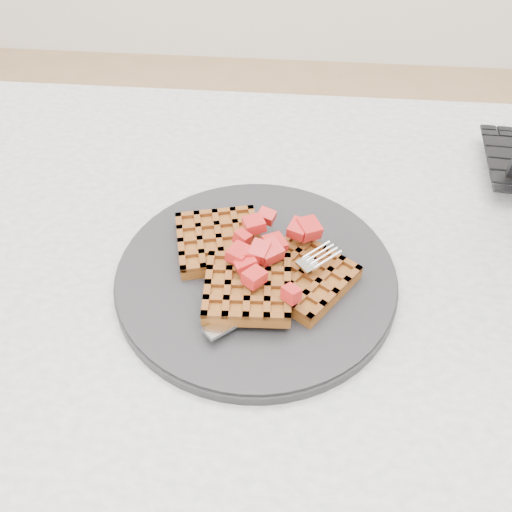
% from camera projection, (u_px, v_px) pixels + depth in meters
% --- Properties ---
extents(table, '(1.20, 0.80, 0.75)m').
position_uv_depth(table, '(317.00, 343.00, 0.71)').
color(table, beige).
rests_on(table, ground).
extents(plate, '(0.31, 0.31, 0.02)m').
position_uv_depth(plate, '(256.00, 276.00, 0.63)').
color(plate, black).
rests_on(plate, table).
extents(waffles, '(0.22, 0.18, 0.03)m').
position_uv_depth(waffles, '(256.00, 267.00, 0.61)').
color(waffles, brown).
rests_on(waffles, plate).
extents(strawberry_pile, '(0.15, 0.15, 0.02)m').
position_uv_depth(strawberry_pile, '(256.00, 247.00, 0.60)').
color(strawberry_pile, maroon).
rests_on(strawberry_pile, waffles).
extents(fork, '(0.15, 0.14, 0.02)m').
position_uv_depth(fork, '(283.00, 291.00, 0.59)').
color(fork, silver).
rests_on(fork, plate).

